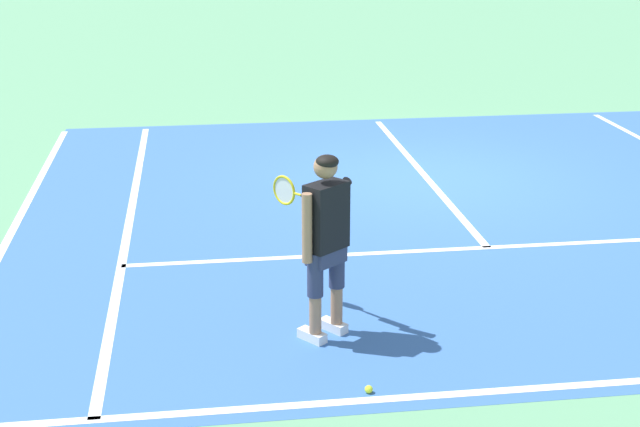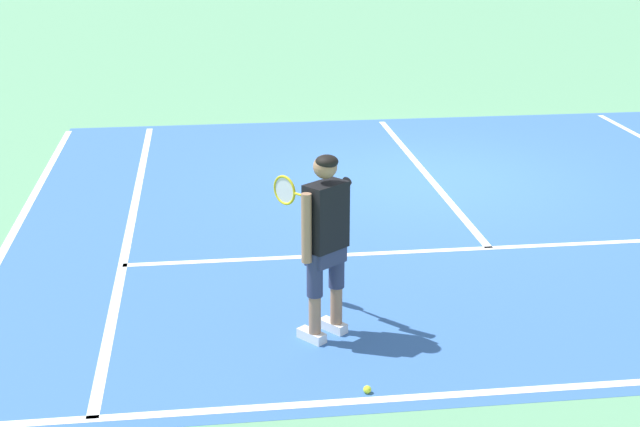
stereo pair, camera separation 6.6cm
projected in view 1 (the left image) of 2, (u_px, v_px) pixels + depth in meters
ground_plane at (427, 179)px, 13.13m from camera, size 80.00×80.00×0.00m
court_inner_surface at (449, 204)px, 12.03m from camera, size 10.98×9.96×0.00m
line_baseline at (605, 383)px, 7.55m from camera, size 10.98×0.10×0.01m
line_service at (487, 247)px, 10.51m from camera, size 8.23×0.10×0.01m
line_centre_service at (421, 171)px, 13.51m from camera, size 0.10×6.40×0.01m
line_singles_left at (130, 218)px, 11.50m from camera, size 0.10×9.56×0.01m
line_doubles_left at (17, 223)px, 11.32m from camera, size 0.10×9.56×0.01m
tennis_player at (324, 234)px, 8.07m from camera, size 0.65×1.20×1.71m
tennis_ball_near_feet at (369, 389)px, 7.40m from camera, size 0.07×0.07×0.07m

